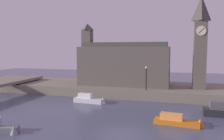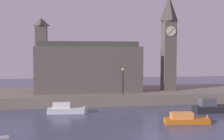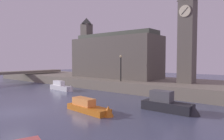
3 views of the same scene
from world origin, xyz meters
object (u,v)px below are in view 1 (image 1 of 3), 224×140
boat_ferry_white (91,100)px  parliament_hall (123,64)px  streetlamp (146,75)px  clock_tower (200,41)px  boat_patrol_orange (182,121)px

boat_ferry_white → parliament_hall: bearing=73.3°
parliament_hall → streetlamp: (4.89, -4.55, -1.40)m
streetlamp → parliament_hall: bearing=137.1°
clock_tower → streetlamp: (-8.12, -3.77, -5.39)m
clock_tower → parliament_hall: bearing=176.6°
streetlamp → boat_patrol_orange: size_ratio=0.70×
clock_tower → boat_patrol_orange: clock_tower is taller
clock_tower → streetlamp: bearing=-155.1°
clock_tower → streetlamp: size_ratio=3.95×
streetlamp → boat_patrol_orange: 12.82m
parliament_hall → boat_ferry_white: 10.60m
parliament_hall → boat_patrol_orange: (10.10, -15.73, -4.86)m
boat_patrol_orange → parliament_hall: bearing=122.7°
parliament_hall → boat_ferry_white: size_ratio=3.18×
clock_tower → boat_ferry_white: size_ratio=2.95×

